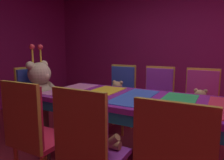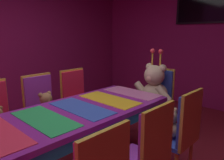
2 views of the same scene
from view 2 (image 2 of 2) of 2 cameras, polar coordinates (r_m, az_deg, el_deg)
wall_back at (r=4.90m, az=23.00°, el=9.76°), size 5.20×0.12×2.80m
banquet_table at (r=2.39m, az=-7.98°, el=-9.25°), size 0.90×2.02×0.75m
chair_left_1 at (r=3.10m, az=-18.04°, el=-5.83°), size 0.42×0.41×0.98m
teddy_left_1 at (r=2.98m, az=-16.68°, el=-6.49°), size 0.26×0.34×0.32m
chair_left_2 at (r=3.38m, az=-9.43°, el=-3.89°), size 0.42×0.41×0.98m
chair_right_1 at (r=1.88m, az=9.55°, el=-17.46°), size 0.42×0.41×0.98m
chair_right_2 at (r=2.33m, az=17.84°, el=-11.81°), size 0.42×0.41×0.98m
teddy_right_2 at (r=2.39m, az=14.65°, el=-11.15°), size 0.25×0.32×0.31m
throne_chair at (r=3.53m, az=12.14°, el=-3.35°), size 0.41×0.42×0.98m
king_teddy_bear at (r=3.36m, az=10.73°, el=-1.79°), size 0.65×0.50×0.83m
wall_tv at (r=4.84m, az=23.24°, el=17.46°), size 1.20×0.06×0.70m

